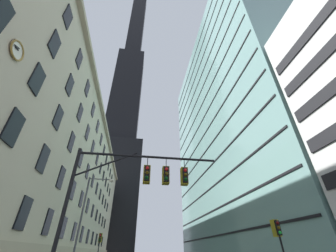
{
  "coord_description": "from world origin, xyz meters",
  "views": [
    {
      "loc": [
        -2.98,
        -8.91,
        1.59
      ],
      "look_at": [
        2.77,
        28.61,
        25.73
      ],
      "focal_mm": 21.32,
      "sensor_mm": 36.0,
      "label": 1
    }
  ],
  "objects_px": {
    "traffic_signal_mast": "(140,182)",
    "traffic_light_near_right": "(277,231)",
    "street_lamppost": "(87,211)",
    "traffic_light_far_left": "(100,240)"
  },
  "relations": [
    {
      "from": "traffic_signal_mast",
      "to": "traffic_light_far_left",
      "type": "height_order",
      "value": "traffic_signal_mast"
    },
    {
      "from": "traffic_light_near_right",
      "to": "traffic_signal_mast",
      "type": "bearing_deg",
      "value": -165.37
    },
    {
      "from": "traffic_light_near_right",
      "to": "street_lamppost",
      "type": "distance_m",
      "value": 15.96
    },
    {
      "from": "traffic_signal_mast",
      "to": "traffic_light_far_left",
      "type": "bearing_deg",
      "value": 102.77
    },
    {
      "from": "traffic_signal_mast",
      "to": "street_lamppost",
      "type": "relative_size",
      "value": 1.05
    },
    {
      "from": "traffic_signal_mast",
      "to": "traffic_light_near_right",
      "type": "bearing_deg",
      "value": 14.63
    },
    {
      "from": "traffic_light_far_left",
      "to": "traffic_signal_mast",
      "type": "bearing_deg",
      "value": -77.23
    },
    {
      "from": "traffic_light_near_right",
      "to": "traffic_light_far_left",
      "type": "relative_size",
      "value": 0.94
    },
    {
      "from": "traffic_signal_mast",
      "to": "street_lamppost",
      "type": "height_order",
      "value": "street_lamppost"
    },
    {
      "from": "traffic_signal_mast",
      "to": "traffic_light_near_right",
      "type": "relative_size",
      "value": 2.5
    }
  ]
}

